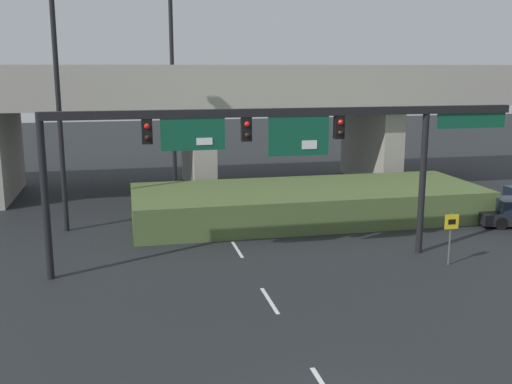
% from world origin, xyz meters
% --- Properties ---
extents(lane_markings, '(0.14, 26.59, 0.01)m').
position_xyz_m(lane_markings, '(0.00, 13.83, 0.00)').
color(lane_markings, silver).
rests_on(lane_markings, ground).
extents(signal_gantry, '(19.22, 0.44, 6.35)m').
position_xyz_m(signal_gantry, '(1.29, 11.71, 5.25)').
color(signal_gantry, black).
rests_on(signal_gantry, ground).
extents(speed_limit_sign, '(0.60, 0.11, 2.17)m').
position_xyz_m(speed_limit_sign, '(8.07, 9.92, 1.42)').
color(speed_limit_sign, '#4C4C4C').
rests_on(speed_limit_sign, ground).
extents(highway_light_pole_near, '(0.70, 0.36, 13.22)m').
position_xyz_m(highway_light_pole_near, '(-7.65, 18.69, 6.99)').
color(highway_light_pole_near, black).
rests_on(highway_light_pole_near, ground).
extents(highway_light_pole_far, '(0.70, 0.36, 14.38)m').
position_xyz_m(highway_light_pole_far, '(-1.79, 24.45, 7.57)').
color(highway_light_pole_far, black).
rests_on(highway_light_pole_far, ground).
extents(overpass_bridge, '(42.80, 9.77, 8.05)m').
position_xyz_m(overpass_bridge, '(0.00, 27.70, 5.62)').
color(overpass_bridge, '#A39E93').
rests_on(overpass_bridge, ground).
extents(grass_embankment, '(18.40, 6.68, 1.67)m').
position_xyz_m(grass_embankment, '(4.73, 18.56, 0.83)').
color(grass_embankment, '#4C6033').
rests_on(grass_embankment, ground).
extents(parked_sedan_near_right, '(5.01, 2.88, 1.46)m').
position_xyz_m(parked_sedan_near_right, '(11.68, 17.26, 0.67)').
color(parked_sedan_near_right, maroon).
rests_on(parked_sedan_near_right, ground).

